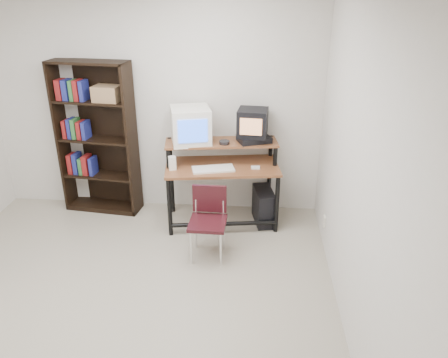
# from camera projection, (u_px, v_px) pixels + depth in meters

# --- Properties ---
(floor) EXTENTS (4.00, 4.00, 0.01)m
(floor) POSITION_uv_depth(u_px,v_px,m) (117.00, 305.00, 3.95)
(floor) COLOR #ABA18E
(floor) RESTS_ON ground
(back_wall) EXTENTS (4.00, 0.01, 2.60)m
(back_wall) POSITION_uv_depth(u_px,v_px,m) (155.00, 107.00, 5.24)
(back_wall) COLOR silver
(back_wall) RESTS_ON floor
(right_wall) EXTENTS (0.01, 4.00, 2.60)m
(right_wall) POSITION_uv_depth(u_px,v_px,m) (359.00, 181.00, 3.28)
(right_wall) COLOR silver
(right_wall) RESTS_ON floor
(computer_desk) EXTENTS (1.38, 0.82, 0.98)m
(computer_desk) POSITION_uv_depth(u_px,v_px,m) (222.00, 168.00, 5.09)
(computer_desk) COLOR brown
(computer_desk) RESTS_ON floor
(crt_monitor) EXTENTS (0.53, 0.53, 0.41)m
(crt_monitor) POSITION_uv_depth(u_px,v_px,m) (191.00, 125.00, 4.99)
(crt_monitor) COLOR white
(crt_monitor) RESTS_ON computer_desk
(vcr) EXTENTS (0.43, 0.37, 0.08)m
(vcr) POSITION_uv_depth(u_px,v_px,m) (254.00, 139.00, 5.05)
(vcr) COLOR black
(vcr) RESTS_ON computer_desk
(crt_tv) EXTENTS (0.36, 0.36, 0.31)m
(crt_tv) POSITION_uv_depth(u_px,v_px,m) (253.00, 123.00, 4.99)
(crt_tv) COLOR black
(crt_tv) RESTS_ON vcr
(cd_spindle) EXTENTS (0.12, 0.12, 0.05)m
(cd_spindle) POSITION_uv_depth(u_px,v_px,m) (224.00, 143.00, 4.99)
(cd_spindle) COLOR #26262B
(cd_spindle) RESTS_ON computer_desk
(keyboard) EXTENTS (0.51, 0.32, 0.03)m
(keyboard) POSITION_uv_depth(u_px,v_px,m) (213.00, 170.00, 4.93)
(keyboard) COLOR white
(keyboard) RESTS_ON computer_desk
(mousepad) EXTENTS (0.25, 0.22, 0.01)m
(mousepad) POSITION_uv_depth(u_px,v_px,m) (254.00, 169.00, 4.98)
(mousepad) COLOR black
(mousepad) RESTS_ON computer_desk
(mouse) EXTENTS (0.10, 0.07, 0.03)m
(mouse) POSITION_uv_depth(u_px,v_px,m) (256.00, 168.00, 4.96)
(mouse) COLOR white
(mouse) RESTS_ON mousepad
(desk_speaker) EXTENTS (0.10, 0.10, 0.17)m
(desk_speaker) POSITION_uv_depth(u_px,v_px,m) (172.00, 164.00, 4.92)
(desk_speaker) COLOR white
(desk_speaker) RESTS_ON computer_desk
(pc_tower) EXTENTS (0.28, 0.48, 0.42)m
(pc_tower) POSITION_uv_depth(u_px,v_px,m) (263.00, 206.00, 5.26)
(pc_tower) COLOR black
(pc_tower) RESTS_ON floor
(school_chair) EXTENTS (0.39, 0.39, 0.75)m
(school_chair) POSITION_uv_depth(u_px,v_px,m) (208.00, 215.00, 4.53)
(school_chair) COLOR black
(school_chair) RESTS_ON floor
(bookshelf) EXTENTS (0.97, 0.43, 1.87)m
(bookshelf) POSITION_uv_depth(u_px,v_px,m) (97.00, 137.00, 5.30)
(bookshelf) COLOR black
(bookshelf) RESTS_ON floor
(wall_outlet) EXTENTS (0.02, 0.08, 0.12)m
(wall_outlet) POSITION_uv_depth(u_px,v_px,m) (324.00, 221.00, 4.74)
(wall_outlet) COLOR beige
(wall_outlet) RESTS_ON right_wall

